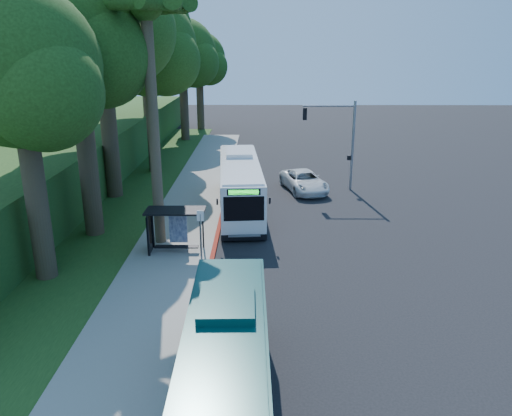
{
  "coord_description": "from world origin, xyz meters",
  "views": [
    {
      "loc": [
        -2.45,
        -28.44,
        10.96
      ],
      "look_at": [
        -2.67,
        1.0,
        1.36
      ],
      "focal_mm": 35.0,
      "sensor_mm": 36.0,
      "label": 1
    }
  ],
  "objects_px": {
    "bus_shelter": "(172,222)",
    "white_bus": "(240,184)",
    "pickup": "(304,181)",
    "teal_bus": "(225,385)"
  },
  "relations": [
    {
      "from": "bus_shelter",
      "to": "teal_bus",
      "type": "relative_size",
      "value": 0.27
    },
    {
      "from": "bus_shelter",
      "to": "white_bus",
      "type": "relative_size",
      "value": 0.25
    },
    {
      "from": "white_bus",
      "to": "teal_bus",
      "type": "height_order",
      "value": "white_bus"
    },
    {
      "from": "white_bus",
      "to": "pickup",
      "type": "xyz_separation_m",
      "value": [
        4.87,
        4.63,
        -1.03
      ]
    },
    {
      "from": "bus_shelter",
      "to": "white_bus",
      "type": "distance_m",
      "value": 8.57
    },
    {
      "from": "bus_shelter",
      "to": "pickup",
      "type": "relative_size",
      "value": 0.56
    },
    {
      "from": "bus_shelter",
      "to": "pickup",
      "type": "distance_m",
      "value": 15.03
    },
    {
      "from": "white_bus",
      "to": "pickup",
      "type": "height_order",
      "value": "white_bus"
    },
    {
      "from": "white_bus",
      "to": "teal_bus",
      "type": "bearing_deg",
      "value": -93.15
    },
    {
      "from": "teal_bus",
      "to": "white_bus",
      "type": "bearing_deg",
      "value": 89.86
    }
  ]
}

